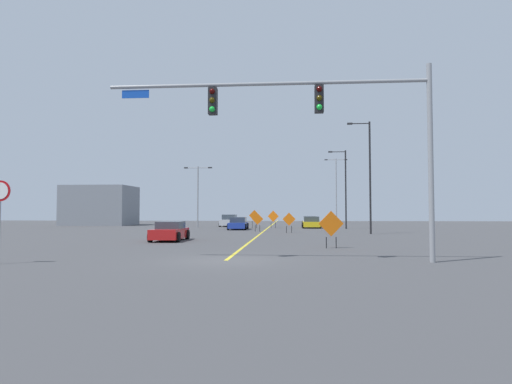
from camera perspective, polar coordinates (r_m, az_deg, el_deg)
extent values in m
plane|color=#444447|center=(16.69, -4.04, -9.11)|extent=(138.92, 138.92, 0.00)
cube|color=yellow|center=(55.08, 1.91, -4.58)|extent=(0.16, 77.18, 0.01)
cylinder|color=gray|center=(17.34, 22.27, 3.72)|extent=(0.20, 0.20, 7.49)
cylinder|color=gray|center=(17.17, 1.27, 14.21)|extent=(12.42, 0.14, 0.14)
cube|color=black|center=(17.01, 8.41, 12.14)|extent=(0.34, 0.32, 1.05)
sphere|color=#3A0503|center=(16.94, 8.44, 13.43)|extent=(0.22, 0.22, 0.22)
sphere|color=#3C3106|center=(16.84, 8.45, 12.29)|extent=(0.22, 0.22, 0.22)
sphere|color=green|center=(16.76, 8.46, 11.13)|extent=(0.22, 0.22, 0.22)
cube|color=black|center=(17.23, -5.77, 11.93)|extent=(0.34, 0.32, 1.05)
sphere|color=#3A0503|center=(17.16, -5.87, 13.21)|extent=(0.22, 0.22, 0.22)
sphere|color=#3C3106|center=(17.06, -5.88, 12.07)|extent=(0.22, 0.22, 0.22)
sphere|color=green|center=(16.98, -5.88, 10.93)|extent=(0.22, 0.22, 0.22)
cube|color=#1447B7|center=(18.12, -15.77, 12.45)|extent=(1.10, 0.03, 0.32)
cylinder|color=#B20F14|center=(18.09, -30.92, 0.14)|extent=(0.76, 0.03, 0.76)
cylinder|color=white|center=(18.07, -30.96, 0.14)|extent=(0.61, 0.01, 0.61)
cylinder|color=black|center=(37.41, 14.97, 1.88)|extent=(0.16, 0.16, 9.53)
cylinder|color=black|center=(37.91, 13.65, 8.86)|extent=(1.65, 0.08, 0.08)
cube|color=#262628|center=(37.79, 12.39, 8.89)|extent=(0.44, 0.24, 0.14)
cylinder|color=gray|center=(51.48, -7.77, -0.64)|extent=(0.16, 0.16, 7.28)
cylinder|color=gray|center=(51.87, -8.54, 3.21)|extent=(1.46, 0.08, 0.08)
cube|color=#262628|center=(52.04, -9.32, 3.20)|extent=(0.44, 0.24, 0.14)
cylinder|color=gray|center=(51.56, -6.95, 3.23)|extent=(1.46, 0.08, 0.08)
cube|color=#262628|center=(51.42, -6.15, 3.24)|extent=(0.44, 0.24, 0.14)
cylinder|color=gray|center=(66.19, 10.65, 0.10)|extent=(0.16, 0.16, 9.95)
cylinder|color=gray|center=(66.51, 9.97, 4.26)|extent=(1.49, 0.08, 0.08)
cube|color=#262628|center=(66.44, 9.33, 4.26)|extent=(0.44, 0.24, 0.14)
cylinder|color=gray|center=(66.67, 11.25, 4.25)|extent=(1.49, 0.08, 0.08)
cube|color=#262628|center=(66.77, 11.89, 4.25)|extent=(0.44, 0.24, 0.14)
cylinder|color=black|center=(47.75, 11.88, 0.34)|extent=(0.16, 0.16, 8.60)
cylinder|color=black|center=(48.04, 10.86, 5.29)|extent=(1.64, 0.08, 0.08)
cube|color=#262628|center=(47.96, 9.88, 5.29)|extent=(0.44, 0.24, 0.14)
cube|color=orange|center=(48.69, -0.22, -3.15)|extent=(1.25, 0.13, 1.25)
cylinder|color=black|center=(48.75, -0.50, -4.37)|extent=(0.05, 0.05, 0.79)
cylinder|color=black|center=(48.67, 0.07, -4.37)|extent=(0.05, 0.05, 0.79)
cube|color=orange|center=(49.56, 2.31, -3.25)|extent=(1.29, 0.35, 1.31)
cylinder|color=black|center=(49.65, 2.03, -4.41)|extent=(0.05, 0.05, 0.66)
cylinder|color=black|center=(49.52, 2.60, -4.42)|extent=(0.05, 0.05, 0.66)
cube|color=orange|center=(37.99, 4.43, -3.63)|extent=(1.16, 0.05, 1.16)
cylinder|color=black|center=(38.01, 4.09, -5.00)|extent=(0.05, 0.05, 0.61)
cylinder|color=black|center=(38.02, 4.77, -4.99)|extent=(0.05, 0.05, 0.61)
cube|color=orange|center=(22.43, 9.98, -4.17)|extent=(1.31, 0.27, 1.32)
cylinder|color=black|center=(22.41, 9.36, -6.67)|extent=(0.05, 0.05, 0.58)
cylinder|color=black|center=(22.54, 10.64, -6.63)|extent=(0.05, 0.05, 0.58)
cube|color=orange|center=(40.33, 0.20, -3.62)|extent=(1.09, 0.13, 1.09)
cylinder|color=black|center=(40.35, -0.10, -4.86)|extent=(0.05, 0.05, 0.62)
cylinder|color=black|center=(40.36, 0.50, -4.86)|extent=(0.05, 0.05, 0.62)
cube|color=red|center=(28.32, -11.43, -5.44)|extent=(1.86, 4.15, 0.62)
cube|color=#333D47|center=(28.50, -11.32, -4.33)|extent=(1.62, 2.03, 0.46)
cylinder|color=black|center=(27.18, -13.93, -5.85)|extent=(0.24, 0.65, 0.64)
cylinder|color=black|center=(26.75, -10.37, -5.94)|extent=(0.24, 0.65, 0.64)
cylinder|color=black|center=(29.93, -12.38, -5.56)|extent=(0.24, 0.65, 0.64)
cylinder|color=black|center=(29.54, -9.14, -5.63)|extent=(0.24, 0.65, 0.64)
cube|color=gold|center=(49.51, 7.37, -4.27)|extent=(1.90, 3.89, 0.57)
cube|color=#333D47|center=(49.30, 7.37, -3.60)|extent=(1.70, 2.09, 0.59)
cylinder|color=black|center=(50.92, 8.36, -4.35)|extent=(0.22, 0.64, 0.64)
cylinder|color=black|center=(50.84, 6.24, -4.37)|extent=(0.22, 0.64, 0.64)
cylinder|color=black|center=(48.21, 8.56, -4.45)|extent=(0.22, 0.64, 0.64)
cylinder|color=black|center=(48.12, 6.32, -4.47)|extent=(0.22, 0.64, 0.64)
cube|color=#B7BABF|center=(54.34, -3.60, -4.06)|extent=(1.91, 4.47, 0.71)
cube|color=#333D47|center=(54.54, -3.56, -3.35)|extent=(1.68, 2.04, 0.63)
cylinder|color=black|center=(52.97, -4.84, -4.30)|extent=(0.23, 0.64, 0.64)
cylinder|color=black|center=(52.67, -2.89, -4.32)|extent=(0.23, 0.64, 0.64)
cylinder|color=black|center=(56.02, -4.27, -4.21)|extent=(0.23, 0.64, 0.64)
cylinder|color=black|center=(55.74, -2.42, -4.23)|extent=(0.23, 0.64, 0.64)
cube|color=white|center=(58.77, 7.19, -4.01)|extent=(2.07, 4.42, 0.56)
cube|color=#333D47|center=(58.54, 7.19, -3.47)|extent=(1.78, 2.51, 0.54)
cylinder|color=black|center=(60.29, 8.07, -4.08)|extent=(0.25, 0.65, 0.64)
cylinder|color=black|center=(60.30, 6.32, -4.09)|extent=(0.25, 0.65, 0.64)
cylinder|color=black|center=(57.26, 8.10, -4.16)|extent=(0.25, 0.65, 0.64)
cylinder|color=black|center=(57.27, 6.26, -4.17)|extent=(0.25, 0.65, 0.64)
cube|color=#1E389E|center=(45.07, -2.40, -4.45)|extent=(1.87, 4.44, 0.57)
cube|color=#333D47|center=(45.27, -2.37, -3.72)|extent=(1.64, 2.50, 0.57)
cylinder|color=black|center=(43.63, -3.73, -4.67)|extent=(0.24, 0.65, 0.64)
cylinder|color=black|center=(43.47, -1.43, -4.68)|extent=(0.24, 0.65, 0.64)
cylinder|color=black|center=(46.69, -3.30, -4.54)|extent=(0.24, 0.65, 0.64)
cylinder|color=black|center=(46.54, -1.15, -4.55)|extent=(0.24, 0.65, 0.64)
cube|color=gray|center=(63.04, -20.06, -1.72)|extent=(8.85, 6.59, 5.40)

